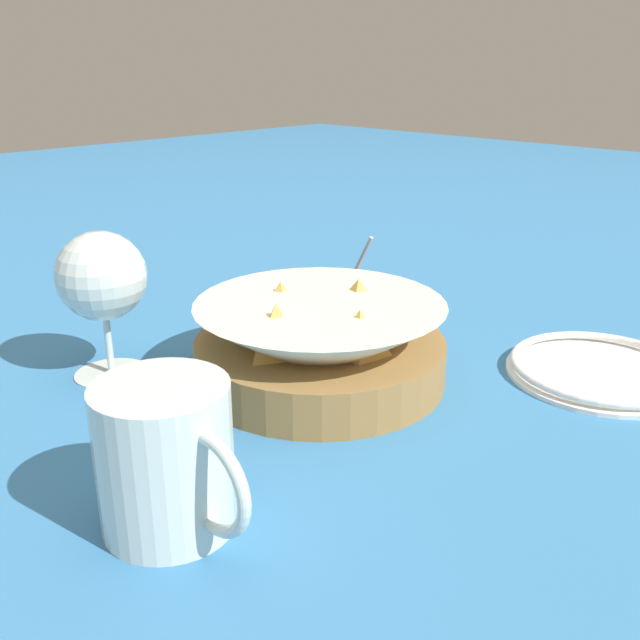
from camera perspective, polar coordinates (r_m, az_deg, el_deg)
The scene contains 6 objects.
ground_plane at distance 0.74m, azimuth 2.71°, elevation -4.41°, with size 4.00×4.00×0.00m, color teal.
food_basket at distance 0.71m, azimuth 0.00°, elevation -2.06°, with size 0.25×0.25×0.10m.
sauce_cup at distance 0.91m, azimuth 2.45°, elevation 2.24°, with size 0.06×0.06×0.10m.
wine_glass at distance 0.73m, azimuth -17.06°, elevation 3.03°, with size 0.09×0.09×0.15m.
beer_mug at distance 0.50m, azimuth -12.14°, elevation -11.13°, with size 0.13×0.09×0.11m.
side_plate at distance 0.78m, azimuth 21.57°, elevation -3.70°, with size 0.19×0.19×0.01m.
Camera 1 is at (0.44, -0.50, 0.31)m, focal length 40.00 mm.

